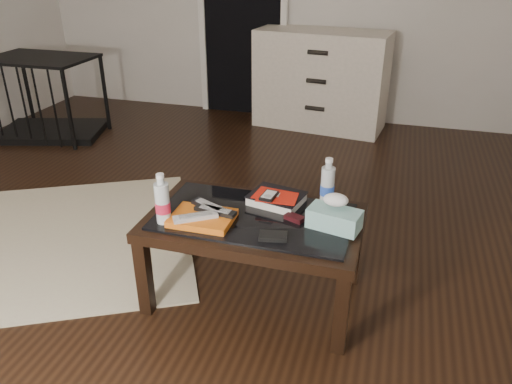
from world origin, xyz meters
The scene contains 18 objects.
ground centered at (0.00, 0.00, 0.00)m, with size 5.00×5.00×0.00m, color black.
doorway centered at (-0.40, 2.47, 1.02)m, with size 0.90×0.08×2.07m.
coffee_table centered at (0.58, -0.47, 0.40)m, with size 1.00×0.60×0.46m.
rug centered at (-0.90, -0.40, 0.01)m, with size 2.00×1.50×0.01m, color #B5AF8C.
dresser centered at (0.44, 2.23, 0.45)m, with size 1.25×0.64×0.90m.
pet_crate centered at (-1.90, 1.29, 0.23)m, with size 1.03×0.82×0.71m.
magazines centered at (0.37, -0.58, 0.48)m, with size 0.28×0.21×0.03m, color #D16013.
remote_silver centered at (0.35, -0.62, 0.50)m, with size 0.20×0.05×0.02m, color #A8A9AD.
remote_black_front centered at (0.42, -0.54, 0.50)m, with size 0.20×0.05×0.02m, color black.
remote_black_back centered at (0.38, -0.51, 0.50)m, with size 0.20×0.05×0.02m, color black.
textbook centered at (0.65, -0.31, 0.48)m, with size 0.25×0.20×0.05m, color black.
dvd_mailers centered at (0.64, -0.33, 0.51)m, with size 0.19×0.14×0.01m, color red.
ipod centered at (0.62, -0.36, 0.52)m, with size 0.06×0.10×0.02m, color black.
flip_phone centered at (0.77, -0.46, 0.47)m, with size 0.09×0.05×0.02m, color black.
wallet centered at (0.72, -0.64, 0.47)m, with size 0.12×0.07×0.02m, color black.
water_bottle_left centered at (0.20, -0.64, 0.58)m, with size 0.07×0.07×0.24m, color silver.
water_bottle_right centered at (0.89, -0.25, 0.58)m, with size 0.07×0.07×0.24m, color #B4BBC0.
tissue_box centered at (0.95, -0.47, 0.51)m, with size 0.23×0.12×0.09m, color teal.
Camera 1 is at (1.16, -2.41, 1.60)m, focal length 35.00 mm.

